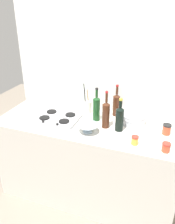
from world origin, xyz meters
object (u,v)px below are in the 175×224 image
mixing_bowl (88,128)px  condiment_jar_spare (166,147)px  wine_bottle_mid_right (96,108)px  condiment_jar_front (167,129)px  stovetop_hob (58,118)px  wine_bottle_mid_left (106,114)px  condiment_jar_rear (135,140)px  utensil_crock (87,106)px  wine_bottle_rightmost (120,118)px  wine_bottle_leftmost (116,104)px  plate_stack (133,119)px

mixing_bowl → condiment_jar_spare: (0.69, -0.07, -0.00)m
wine_bottle_mid_right → condiment_jar_front: (0.68, -0.04, -0.08)m
stovetop_hob → condiment_jar_front: (1.05, 0.07, 0.04)m
wine_bottle_mid_left → condiment_jar_spare: wine_bottle_mid_left is taller
mixing_bowl → condiment_jar_rear: (0.44, -0.05, -0.00)m
condiment_jar_spare → wine_bottle_mid_right: bearing=154.8°
wine_bottle_mid_right → condiment_jar_rear: 0.54m
condiment_jar_front → utensil_crock: bearing=168.0°
wine_bottle_mid_left → utensil_crock: bearing=138.8°
wine_bottle_mid_left → condiment_jar_front: size_ratio=3.74×
wine_bottle_mid_left → wine_bottle_mid_right: (-0.13, 0.11, -0.00)m
wine_bottle_mid_right → condiment_jar_front: wine_bottle_mid_right is taller
wine_bottle_rightmost → condiment_jar_spare: 0.48m
condiment_jar_rear → mixing_bowl: bearing=173.8°
wine_bottle_mid_right → utensil_crock: size_ratio=1.03×
wine_bottle_leftmost → condiment_jar_spare: wine_bottle_leftmost is taller
wine_bottle_rightmost → utensil_crock: utensil_crock is taller
wine_bottle_rightmost → condiment_jar_front: bearing=10.6°
wine_bottle_mid_right → stovetop_hob: bearing=-163.2°
utensil_crock → condiment_jar_rear: size_ratio=4.36×
stovetop_hob → wine_bottle_mid_right: (0.38, 0.11, 0.12)m
wine_bottle_mid_right → condiment_jar_spare: (0.69, -0.32, -0.09)m
wine_bottle_rightmost → wine_bottle_leftmost: bearing=109.3°
mixing_bowl → utensil_crock: utensil_crock is taller
stovetop_hob → plate_stack: 0.76m
condiment_jar_rear → utensil_crock: bearing=143.1°
wine_bottle_mid_right → condiment_jar_rear: size_ratio=4.49×
plate_stack → utensil_crock: (-0.51, 0.07, 0.02)m
stovetop_hob → wine_bottle_rightmost: size_ratio=1.37×
wine_bottle_mid_right → mixing_bowl: 0.27m
wine_bottle_rightmost → condiment_jar_rear: 0.27m
wine_bottle_leftmost → wine_bottle_rightmost: (0.10, -0.29, 0.00)m
wine_bottle_leftmost → wine_bottle_rightmost: wine_bottle_leftmost is taller
wine_bottle_leftmost → condiment_jar_rear: bearing=-59.7°
wine_bottle_leftmost → wine_bottle_mid_right: (-0.16, -0.17, 0.01)m
wine_bottle_mid_left → condiment_jar_spare: size_ratio=4.72×
wine_bottle_rightmost → utensil_crock: 0.48m
utensil_crock → condiment_jar_rear: (0.58, -0.44, -0.03)m
plate_stack → wine_bottle_mid_right: 0.38m
wine_bottle_leftmost → condiment_jar_spare: 0.73m
wine_bottle_mid_left → wine_bottle_leftmost: bearing=83.9°
wine_bottle_mid_right → wine_bottle_leftmost: bearing=47.7°
wine_bottle_leftmost → wine_bottle_mid_left: size_ratio=0.92×
condiment_jar_rear → wine_bottle_leftmost: bearing=120.3°
wine_bottle_mid_left → condiment_jar_front: bearing=6.6°
stovetop_hob → wine_bottle_rightmost: 0.65m
wine_bottle_mid_left → condiment_jar_rear: 0.38m
wine_bottle_leftmost → condiment_jar_spare: (0.53, -0.50, -0.09)m
plate_stack → mixing_bowl: (-0.36, -0.32, -0.01)m
mixing_bowl → wine_bottle_leftmost: bearing=70.2°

